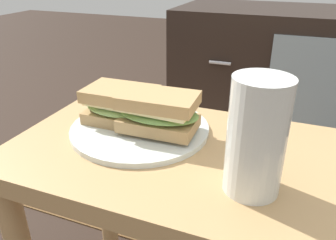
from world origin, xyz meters
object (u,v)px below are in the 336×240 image
Objects in this scene: tv_cabinet at (294,82)px; beer_glass at (256,139)px; plate at (140,128)px; sandwich_front at (121,105)px; sandwich_back at (159,112)px.

tv_cabinet is 1.05m from beer_glass.
plate is 1.84× the size of sandwich_front.
tv_cabinet is at bearing 76.93° from sandwich_back.
sandwich_back reaches higher than sandwich_front.
plate is at bearing -105.63° from tv_cabinet.
tv_cabinet reaches higher than sandwich_back.
sandwich_back is 0.20m from beer_glass.
plate is 1.57× the size of beer_glass.
sandwich_back is at bearing -10.99° from sandwich_front.
plate is 0.06m from sandwich_front.
beer_glass is (-0.04, -1.01, 0.25)m from tv_cabinet.
tv_cabinet is at bearing 71.82° from sandwich_front.
sandwich_back is at bearing -10.99° from plate.
beer_glass reaches higher than sandwich_front.
sandwich_back reaches higher than plate.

